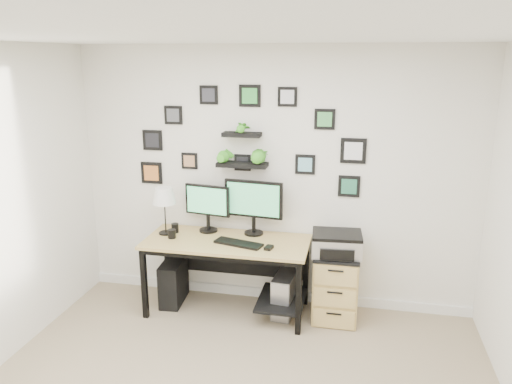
% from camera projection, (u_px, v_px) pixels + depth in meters
% --- Properties ---
extents(room, '(4.00, 4.00, 4.00)m').
position_uv_depth(room, '(272.00, 293.00, 5.29)').
color(room, tan).
rests_on(room, ground).
extents(desk, '(1.60, 0.70, 0.75)m').
position_uv_depth(desk, '(231.00, 251.00, 4.91)').
color(desk, tan).
rests_on(desk, ground).
extents(monitor_left, '(0.48, 0.21, 0.49)m').
position_uv_depth(monitor_left, '(207.00, 205.00, 5.03)').
color(monitor_left, black).
rests_on(monitor_left, desk).
extents(monitor_right, '(0.60, 0.21, 0.55)m').
position_uv_depth(monitor_right, '(253.00, 203.00, 4.93)').
color(monitor_right, black).
rests_on(monitor_right, desk).
extents(keyboard, '(0.49, 0.26, 0.02)m').
position_uv_depth(keyboard, '(239.00, 243.00, 4.74)').
color(keyboard, black).
rests_on(keyboard, desk).
extents(mouse, '(0.08, 0.11, 0.03)m').
position_uv_depth(mouse, '(269.00, 248.00, 4.63)').
color(mouse, black).
rests_on(mouse, desk).
extents(table_lamp, '(0.24, 0.24, 0.48)m').
position_uv_depth(table_lamp, '(164.00, 197.00, 4.94)').
color(table_lamp, black).
rests_on(table_lamp, desk).
extents(mug, '(0.08, 0.08, 0.09)m').
position_uv_depth(mug, '(172.00, 234.00, 4.90)').
color(mug, black).
rests_on(mug, desk).
extents(pen_cup, '(0.07, 0.07, 0.09)m').
position_uv_depth(pen_cup, '(175.00, 228.00, 5.06)').
color(pen_cup, black).
rests_on(pen_cup, desk).
extents(pc_tower_black, '(0.23, 0.46, 0.45)m').
position_uv_depth(pc_tower_black, '(174.00, 282.00, 5.17)').
color(pc_tower_black, black).
rests_on(pc_tower_black, ground).
extents(pc_tower_grey, '(0.23, 0.44, 0.42)m').
position_uv_depth(pc_tower_grey, '(285.00, 294.00, 4.93)').
color(pc_tower_grey, gray).
rests_on(pc_tower_grey, ground).
extents(file_cabinet, '(0.43, 0.53, 0.67)m').
position_uv_depth(file_cabinet, '(336.00, 285.00, 4.84)').
color(file_cabinet, tan).
rests_on(file_cabinet, ground).
extents(printer, '(0.48, 0.40, 0.21)m').
position_uv_depth(printer, '(337.00, 244.00, 4.70)').
color(printer, silver).
rests_on(printer, file_cabinet).
extents(wall_decor, '(2.30, 0.18, 1.06)m').
position_uv_depth(wall_decor, '(246.00, 144.00, 4.87)').
color(wall_decor, black).
rests_on(wall_decor, ground).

